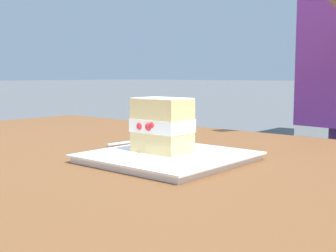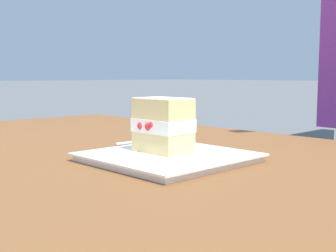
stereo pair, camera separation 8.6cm
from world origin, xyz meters
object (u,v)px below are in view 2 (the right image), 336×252
Objects in this scene: dessert_plate at (168,157)px; patio_table at (130,187)px; cake_slice at (163,125)px; dessert_fork at (149,141)px.

patio_table is at bearing -11.72° from dessert_plate.
patio_table is 5.91× the size of dessert_plate.
dessert_plate is (-0.16, 0.03, 0.10)m from patio_table.
patio_table is at bearing -11.86° from cake_slice.
cake_slice is at bearing -10.67° from dessert_plate.
dessert_plate is at bearing 169.33° from cake_slice.
dessert_plate is 0.07m from cake_slice.
dessert_plate is at bearing 168.28° from patio_table.
cake_slice reaches higher than dessert_fork.
dessert_fork is at bearing -62.44° from patio_table.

